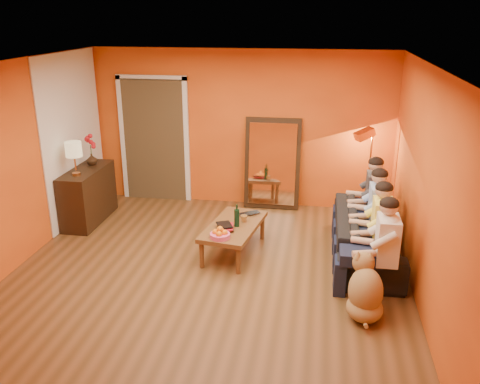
% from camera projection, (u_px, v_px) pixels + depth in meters
% --- Properties ---
extents(room_shell, '(5.00, 5.50, 2.60)m').
position_uv_depth(room_shell, '(210.00, 171.00, 6.24)').
color(room_shell, brown).
rests_on(room_shell, ground).
extents(white_accent, '(0.02, 1.90, 2.58)m').
position_uv_depth(white_accent, '(73.00, 137.00, 7.90)').
color(white_accent, white).
rests_on(white_accent, wall_left).
extents(doorway_recess, '(1.06, 0.30, 2.10)m').
position_uv_depth(doorway_recess, '(157.00, 139.00, 8.84)').
color(doorway_recess, '#3F2D19').
rests_on(doorway_recess, floor).
extents(door_jamb_left, '(0.08, 0.06, 2.20)m').
position_uv_depth(door_jamb_left, '(123.00, 139.00, 8.81)').
color(door_jamb_left, white).
rests_on(door_jamb_left, wall_back).
extents(door_jamb_right, '(0.08, 0.06, 2.20)m').
position_uv_depth(door_jamb_right, '(187.00, 142.00, 8.64)').
color(door_jamb_right, white).
rests_on(door_jamb_right, wall_back).
extents(door_header, '(1.22, 0.06, 0.08)m').
position_uv_depth(door_header, '(151.00, 77.00, 8.36)').
color(door_header, white).
rests_on(door_header, wall_back).
extents(mirror_frame, '(0.92, 0.27, 1.51)m').
position_uv_depth(mirror_frame, '(272.00, 164.00, 8.44)').
color(mirror_frame, black).
rests_on(mirror_frame, floor).
extents(mirror_glass, '(0.78, 0.21, 1.35)m').
position_uv_depth(mirror_glass, '(272.00, 164.00, 8.40)').
color(mirror_glass, white).
rests_on(mirror_glass, mirror_frame).
extents(sideboard, '(0.44, 1.18, 0.85)m').
position_uv_depth(sideboard, '(88.00, 195.00, 7.97)').
color(sideboard, black).
rests_on(sideboard, floor).
extents(table_lamp, '(0.24, 0.24, 0.51)m').
position_uv_depth(table_lamp, '(75.00, 159.00, 7.46)').
color(table_lamp, beige).
rests_on(table_lamp, sideboard).
extents(sofa, '(2.11, 0.83, 0.62)m').
position_uv_depth(sofa, '(366.00, 235.00, 6.84)').
color(sofa, black).
rests_on(sofa, floor).
extents(coffee_table, '(0.81, 1.30, 0.42)m').
position_uv_depth(coffee_table, '(234.00, 238.00, 6.97)').
color(coffee_table, brown).
rests_on(coffee_table, floor).
extents(floor_lamp, '(0.37, 0.34, 1.44)m').
position_uv_depth(floor_lamp, '(369.00, 176.00, 7.96)').
color(floor_lamp, '#C6783A').
rests_on(floor_lamp, floor).
extents(dog, '(0.53, 0.69, 0.73)m').
position_uv_depth(dog, '(366.00, 287.00, 5.46)').
color(dog, olive).
rests_on(dog, floor).
extents(person_far_left, '(0.70, 0.44, 1.22)m').
position_uv_depth(person_far_left, '(387.00, 248.00, 5.79)').
color(person_far_left, beige).
rests_on(person_far_left, sofa).
extents(person_mid_left, '(0.70, 0.44, 1.22)m').
position_uv_depth(person_mid_left, '(382.00, 229.00, 6.30)').
color(person_mid_left, '#F4E451').
rests_on(person_mid_left, sofa).
extents(person_mid_right, '(0.70, 0.44, 1.22)m').
position_uv_depth(person_mid_right, '(378.00, 212.00, 6.81)').
color(person_mid_right, '#97B4EA').
rests_on(person_mid_right, sofa).
extents(person_far_right, '(0.70, 0.44, 1.22)m').
position_uv_depth(person_far_right, '(374.00, 198.00, 7.32)').
color(person_far_right, '#333338').
rests_on(person_far_right, sofa).
extents(fruit_bowl, '(0.26, 0.26, 0.16)m').
position_uv_depth(fruit_bowl, '(220.00, 232.00, 6.47)').
color(fruit_bowl, '#E24F80').
rests_on(fruit_bowl, coffee_table).
extents(wine_bottle, '(0.07, 0.07, 0.31)m').
position_uv_depth(wine_bottle, '(237.00, 215.00, 6.79)').
color(wine_bottle, black).
rests_on(wine_bottle, coffee_table).
extents(tumbler, '(0.12, 0.12, 0.09)m').
position_uv_depth(tumbler, '(244.00, 219.00, 6.97)').
color(tumbler, '#B27F3F').
rests_on(tumbler, coffee_table).
extents(laptop, '(0.38, 0.35, 0.02)m').
position_uv_depth(laptop, '(251.00, 215.00, 7.19)').
color(laptop, black).
rests_on(laptop, coffee_table).
extents(book_lower, '(0.27, 0.31, 0.03)m').
position_uv_depth(book_lower, '(218.00, 229.00, 6.73)').
color(book_lower, black).
rests_on(book_lower, coffee_table).
extents(book_mid, '(0.23, 0.29, 0.02)m').
position_uv_depth(book_mid, '(219.00, 227.00, 6.73)').
color(book_mid, red).
rests_on(book_mid, book_lower).
extents(book_upper, '(0.27, 0.30, 0.02)m').
position_uv_depth(book_upper, '(218.00, 226.00, 6.71)').
color(book_upper, black).
rests_on(book_upper, book_mid).
extents(vase, '(0.17, 0.17, 0.18)m').
position_uv_depth(vase, '(92.00, 159.00, 8.03)').
color(vase, black).
rests_on(vase, sideboard).
extents(flowers, '(0.17, 0.17, 0.51)m').
position_uv_depth(flowers, '(90.00, 142.00, 7.93)').
color(flowers, red).
rests_on(flowers, vase).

